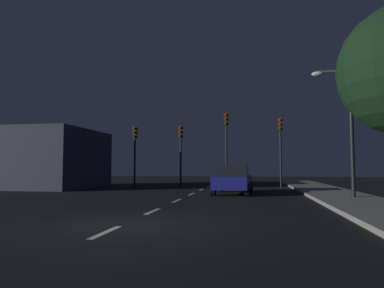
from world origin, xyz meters
name	(u,v)px	position (x,y,z in m)	size (l,w,h in m)	color
ground_plane	(180,199)	(0.00, 7.00, 0.00)	(80.00, 80.00, 0.00)	black
sidewalk_curb_right	(353,200)	(7.50, 7.00, 0.07)	(3.00, 40.00, 0.15)	gray
lane_stripe_nearest	(106,232)	(0.00, -1.20, 0.00)	(0.16, 1.60, 0.01)	silver
lane_stripe_second	(153,211)	(0.00, 2.60, 0.00)	(0.16, 1.60, 0.01)	silver
lane_stripe_third	(177,201)	(0.00, 6.40, 0.00)	(0.16, 1.60, 0.01)	silver
lane_stripe_fourth	(192,194)	(0.00, 10.20, 0.00)	(0.16, 1.60, 0.01)	silver
lane_stripe_fifth	(202,190)	(0.00, 14.00, 0.00)	(0.16, 1.60, 0.01)	silver
lane_stripe_sixth	(209,186)	(0.00, 17.80, 0.00)	(0.16, 1.60, 0.01)	silver
lane_stripe_seventh	(214,184)	(0.00, 21.60, 0.00)	(0.16, 1.60, 0.01)	silver
traffic_signal_far_left	(135,144)	(-5.37, 16.14, 3.20)	(0.32, 0.38, 4.53)	black
traffic_signal_center_left	(181,144)	(-1.86, 16.14, 3.18)	(0.32, 0.38, 4.51)	black
traffic_signal_center_right	(226,136)	(1.49, 16.14, 3.74)	(0.32, 0.38, 5.37)	black
traffic_signal_far_right	(280,139)	(5.28, 16.14, 3.46)	(0.32, 0.38, 4.93)	black
car_stopped_ahead	(233,180)	(2.26, 10.74, 0.79)	(2.14, 4.43, 1.57)	navy
street_lamp_right	(344,119)	(7.49, 7.94, 3.70)	(1.79, 0.36, 6.03)	black
storefront_left	(56,159)	(-10.70, 14.32, 2.08)	(5.40, 7.40, 4.16)	#333847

